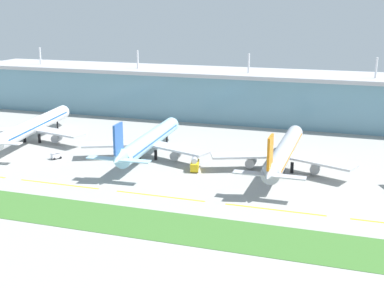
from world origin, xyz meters
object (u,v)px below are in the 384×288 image
fuel_truck (195,164)px  airliner_nearest (33,126)px  airliner_near_middle (149,141)px  baggage_cart (56,156)px  airliner_far_middle (284,152)px

fuel_truck → airliner_nearest: bearing=167.8°
airliner_near_middle → fuel_truck: size_ratio=8.45×
airliner_near_middle → baggage_cart: bearing=-159.7°
airliner_nearest → baggage_cart: airliner_nearest is taller
airliner_near_middle → airliner_far_middle: same height
baggage_cart → fuel_truck: 52.40m
airliner_nearest → baggage_cart: bearing=-40.1°
airliner_nearest → baggage_cart: 29.79m
airliner_near_middle → fuel_truck: airliner_near_middle is taller
airliner_near_middle → fuel_truck: bearing=-23.6°
airliner_nearest → baggage_cart: (22.43, -18.89, -5.19)m
airliner_far_middle → airliner_nearest: bearing=176.1°
airliner_nearest → fuel_truck: airliner_nearest is taller
fuel_truck → airliner_far_middle: bearing=18.0°
baggage_cart → fuel_truck: size_ratio=0.53×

